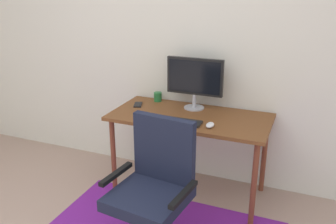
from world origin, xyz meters
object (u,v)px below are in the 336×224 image
object	(u,v)px
desk	(190,124)
cell_phone	(138,105)
coffee_cup	(158,97)
monitor	(195,79)
keyboard	(175,121)
computer_mouse	(210,125)
office_chair	(153,199)

from	to	relation	value
desk	cell_phone	distance (m)	0.54
desk	cell_phone	xyz separation A→B (m)	(-0.53, 0.07, 0.08)
desk	coffee_cup	bearing A→B (deg)	148.53
coffee_cup	monitor	bearing A→B (deg)	-9.72
monitor	keyboard	bearing A→B (deg)	-95.52
monitor	keyboard	world-z (taller)	monitor
computer_mouse	cell_phone	bearing A→B (deg)	160.89
coffee_cup	cell_phone	distance (m)	0.22
cell_phone	office_chair	world-z (taller)	office_chair
desk	computer_mouse	bearing A→B (deg)	-39.49
keyboard	office_chair	size ratio (longest dim) A/B	0.45
monitor	coffee_cup	world-z (taller)	monitor
monitor	coffee_cup	bearing A→B (deg)	170.28
cell_phone	office_chair	size ratio (longest dim) A/B	0.15
office_chair	computer_mouse	bearing A→B (deg)	78.52
keyboard	cell_phone	xyz separation A→B (m)	(-0.47, 0.26, -0.00)
keyboard	coffee_cup	world-z (taller)	coffee_cup
computer_mouse	cell_phone	xyz separation A→B (m)	(-0.76, 0.26, -0.01)
desk	computer_mouse	size ratio (longest dim) A/B	12.93
desk	monitor	bearing A→B (deg)	98.20
desk	coffee_cup	xyz separation A→B (m)	(-0.41, 0.25, 0.12)
keyboard	cell_phone	distance (m)	0.54
computer_mouse	monitor	bearing A→B (deg)	124.38
keyboard	cell_phone	bearing A→B (deg)	150.64
coffee_cup	cell_phone	size ratio (longest dim) A/B	0.62
monitor	cell_phone	distance (m)	0.58
coffee_cup	cell_phone	bearing A→B (deg)	-124.42
monitor	office_chair	size ratio (longest dim) A/B	0.52
desk	computer_mouse	distance (m)	0.31
computer_mouse	coffee_cup	size ratio (longest dim) A/B	1.19
monitor	computer_mouse	xyz separation A→B (m)	(0.26, -0.37, -0.25)
computer_mouse	desk	bearing A→B (deg)	140.51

